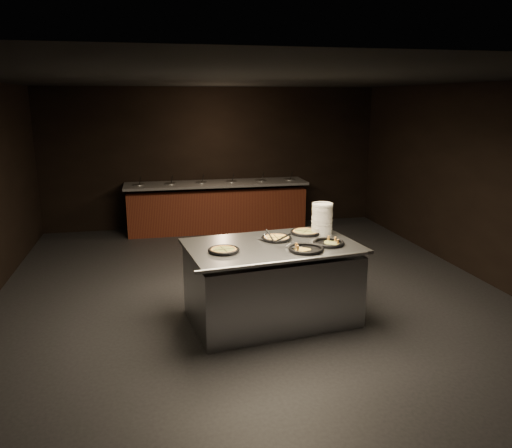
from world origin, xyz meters
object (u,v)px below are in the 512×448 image
object	(u,v)px
serving_counter	(272,284)
pan_cheese_whole	(276,238)
plate_stack	(322,219)
pan_veggie_whole	(224,250)

from	to	relation	value
serving_counter	pan_cheese_whole	distance (m)	0.57
plate_stack	pan_veggie_whole	distance (m)	1.47
serving_counter	plate_stack	xyz separation A→B (m)	(0.75, 0.37, 0.70)
serving_counter	plate_stack	size ratio (longest dim) A/B	5.54
plate_stack	pan_cheese_whole	world-z (taller)	plate_stack
serving_counter	plate_stack	world-z (taller)	plate_stack
plate_stack	pan_veggie_whole	size ratio (longest dim) A/B	1.08
serving_counter	pan_veggie_whole	size ratio (longest dim) A/B	5.97
pan_veggie_whole	pan_cheese_whole	size ratio (longest dim) A/B	0.96
plate_stack	pan_veggie_whole	bearing A→B (deg)	-158.39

